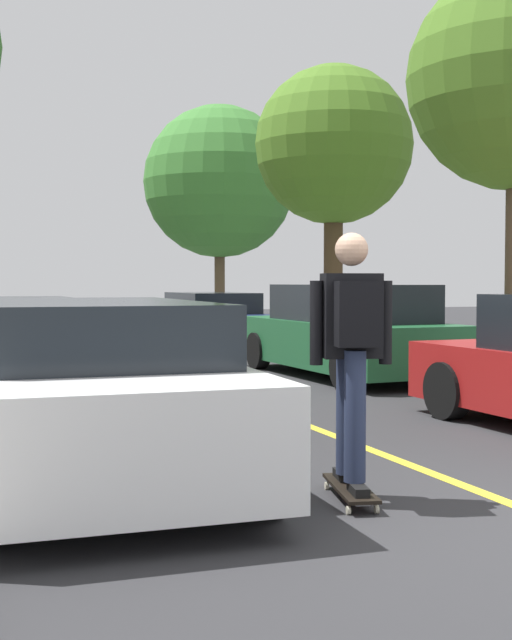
% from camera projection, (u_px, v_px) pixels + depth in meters
% --- Properties ---
extents(center_line, '(0.12, 39.20, 0.01)m').
position_uv_depth(center_line, '(312.00, 427.00, 8.92)').
color(center_line, gold).
rests_on(center_line, ground).
extents(parked_car_left_nearest, '(2.08, 4.76, 1.37)m').
position_uv_depth(parked_car_left_nearest, '(94.00, 386.00, 6.82)').
color(parked_car_left_nearest, white).
rests_on(parked_car_left_nearest, ground).
extents(parked_car_left_near, '(2.00, 4.59, 1.28)m').
position_uv_depth(parked_car_left_near, '(19.00, 340.00, 12.90)').
color(parked_car_left_near, maroon).
rests_on(parked_car_left_near, ground).
extents(parked_car_right_near, '(2.03, 4.66, 1.48)m').
position_uv_depth(parked_car_right_near, '(347.00, 332.00, 13.68)').
color(parked_car_right_near, '#1E5B33').
rests_on(parked_car_right_near, ground).
extents(parked_car_right_far, '(1.94, 4.42, 1.27)m').
position_uv_depth(parked_car_right_far, '(212.00, 319.00, 20.30)').
color(parked_car_right_far, navy).
rests_on(parked_car_right_far, ground).
extents(street_tree_right_near, '(3.37, 3.37, 5.98)m').
position_uv_depth(street_tree_right_near, '(334.00, 147.00, 18.13)').
color(street_tree_right_near, '#4C3823').
rests_on(street_tree_right_near, sidewalk_right).
extents(street_tree_right_far, '(4.53, 4.53, 6.64)m').
position_uv_depth(street_tree_right_far, '(219.00, 182.00, 25.40)').
color(street_tree_right_far, brown).
rests_on(street_tree_right_far, sidewalk_right).
extents(skateboard, '(0.41, 0.87, 0.10)m').
position_uv_depth(skateboard, '(350.00, 488.00, 5.93)').
color(skateboard, black).
rests_on(skateboard, ground).
extents(skateboarder, '(0.59, 0.70, 1.76)m').
position_uv_depth(skateboarder, '(352.00, 342.00, 5.85)').
color(skateboarder, black).
rests_on(skateboarder, skateboard).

